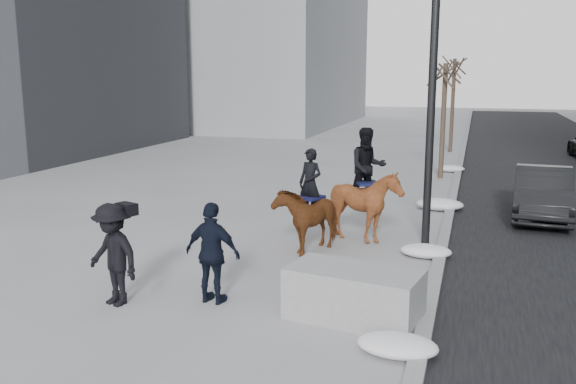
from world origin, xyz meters
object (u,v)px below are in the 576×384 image
(planter, at_px, (354,294))
(car_near, at_px, (543,193))
(mounted_right, at_px, (366,197))
(mounted_left, at_px, (308,213))

(planter, distance_m, car_near, 9.08)
(mounted_right, bearing_deg, mounted_left, -137.50)
(mounted_right, bearing_deg, planter, -82.13)
(planter, height_order, mounted_right, mounted_right)
(car_near, distance_m, mounted_right, 5.63)
(car_near, xyz_separation_m, mounted_left, (-5.26, -4.77, 0.16))
(car_near, relative_size, mounted_left, 1.84)
(mounted_left, bearing_deg, planter, -64.24)
(planter, height_order, car_near, car_near)
(car_near, relative_size, mounted_right, 1.56)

